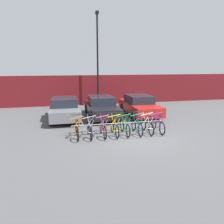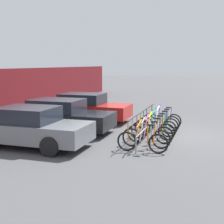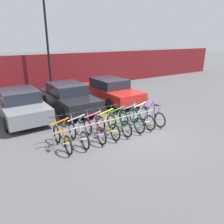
# 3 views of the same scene
# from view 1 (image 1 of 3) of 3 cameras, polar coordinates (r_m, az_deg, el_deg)

# --- Properties ---
(ground_plane) EXTENTS (120.00, 120.00, 0.00)m
(ground_plane) POSITION_cam_1_polar(r_m,az_deg,el_deg) (10.82, 6.68, -6.41)
(ground_plane) COLOR #4C4C4F
(hoarding_wall) EXTENTS (36.00, 0.16, 2.59)m
(hoarding_wall) POSITION_cam_1_polar(r_m,az_deg,el_deg) (19.58, -2.65, 5.83)
(hoarding_wall) COLOR maroon
(hoarding_wall) RESTS_ON ground
(bike_rack) EXTENTS (4.72, 0.04, 0.57)m
(bike_rack) POSITION_cam_1_polar(r_m,az_deg,el_deg) (11.07, 1.66, -3.22)
(bike_rack) COLOR gray
(bike_rack) RESTS_ON ground
(bicycle_orange) EXTENTS (0.68, 1.71, 1.05)m
(bicycle_orange) POSITION_cam_1_polar(r_m,az_deg,el_deg) (10.64, -9.13, -4.69)
(bicycle_orange) COLOR black
(bicycle_orange) RESTS_ON ground
(bicycle_silver) EXTENTS (0.68, 1.71, 1.05)m
(bicycle_silver) POSITION_cam_1_polar(r_m,az_deg,el_deg) (10.69, -5.86, -4.51)
(bicycle_silver) COLOR black
(bicycle_silver) RESTS_ON ground
(bicycle_pink) EXTENTS (0.68, 1.71, 1.05)m
(bicycle_pink) POSITION_cam_1_polar(r_m,az_deg,el_deg) (10.79, -2.38, -4.30)
(bicycle_pink) COLOR black
(bicycle_pink) RESTS_ON ground
(bicycle_yellow) EXTENTS (0.68, 1.71, 1.05)m
(bicycle_yellow) POSITION_cam_1_polar(r_m,az_deg,el_deg) (10.91, 0.68, -4.11)
(bicycle_yellow) COLOR black
(bicycle_yellow) RESTS_ON ground
(bicycle_green) EXTENTS (0.68, 1.71, 1.05)m
(bicycle_green) POSITION_cam_1_polar(r_m,az_deg,el_deg) (11.04, 3.40, -3.92)
(bicycle_green) COLOR black
(bicycle_green) RESTS_ON ground
(bicycle_teal) EXTENTS (0.68, 1.71, 1.05)m
(bicycle_teal) POSITION_cam_1_polar(r_m,az_deg,el_deg) (11.23, 6.52, -3.70)
(bicycle_teal) COLOR black
(bicycle_teal) RESTS_ON ground
(bicycle_white) EXTENTS (0.68, 1.71, 1.05)m
(bicycle_white) POSITION_cam_1_polar(r_m,az_deg,el_deg) (11.43, 9.18, -3.51)
(bicycle_white) COLOR black
(bicycle_white) RESTS_ON ground
(bicycle_purple) EXTENTS (0.68, 1.71, 1.05)m
(bicycle_purple) POSITION_cam_1_polar(r_m,az_deg,el_deg) (11.66, 11.85, -3.30)
(bicycle_purple) COLOR black
(bicycle_purple) RESTS_ON ground
(car_grey) EXTENTS (1.91, 4.16, 1.40)m
(car_grey) POSITION_cam_1_polar(r_m,az_deg,el_deg) (14.31, -12.27, 0.80)
(car_grey) COLOR slate
(car_grey) RESTS_ON ground
(car_black) EXTENTS (1.91, 4.52, 1.40)m
(car_black) POSITION_cam_1_polar(r_m,az_deg,el_deg) (14.67, -2.80, 1.35)
(car_black) COLOR black
(car_black) RESTS_ON ground
(car_red) EXTENTS (1.91, 4.54, 1.40)m
(car_red) POSITION_cam_1_polar(r_m,az_deg,el_deg) (15.35, 7.10, 1.75)
(car_red) COLOR red
(car_red) RESTS_ON ground
(lamp_post) EXTENTS (0.24, 0.44, 7.59)m
(lamp_post) POSITION_cam_1_polar(r_m,az_deg,el_deg) (18.41, -3.79, 14.34)
(lamp_post) COLOR black
(lamp_post) RESTS_ON ground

